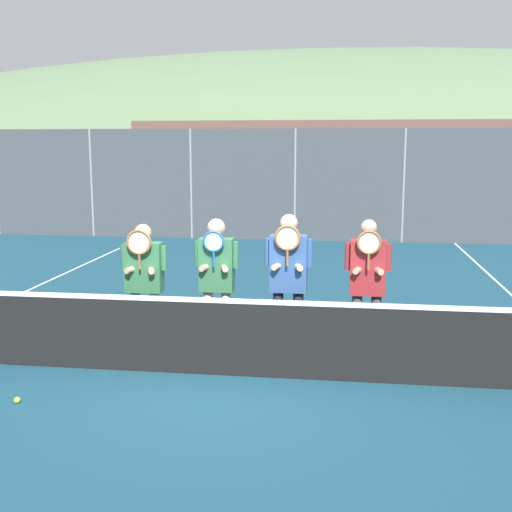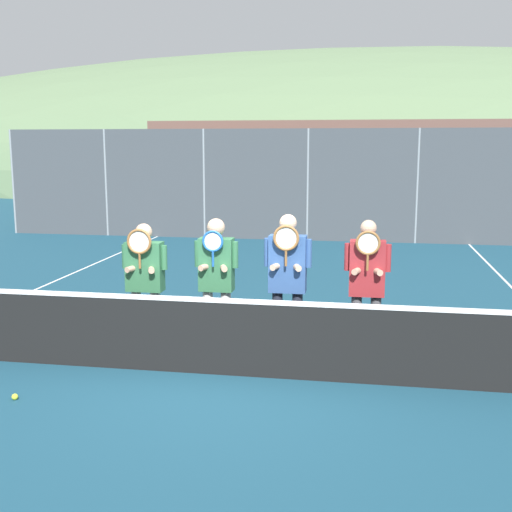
% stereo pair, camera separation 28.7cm
% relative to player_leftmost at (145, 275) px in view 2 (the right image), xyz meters
% --- Properties ---
extents(ground_plane, '(120.00, 120.00, 0.00)m').
position_rel_player_leftmost_xyz_m(ground_plane, '(1.15, -0.71, -1.02)').
color(ground_plane, navy).
extents(hill_distant, '(102.79, 57.10, 19.99)m').
position_rel_player_leftmost_xyz_m(hill_distant, '(1.15, 48.94, -1.02)').
color(hill_distant, '#5B7551').
rests_on(hill_distant, ground_plane).
extents(clubhouse_building, '(13.93, 5.50, 3.56)m').
position_rel_player_leftmost_xyz_m(clubhouse_building, '(1.63, 18.19, 0.78)').
color(clubhouse_building, '#9EA3A8').
rests_on(clubhouse_building, ground_plane).
extents(fence_back, '(18.07, 0.06, 3.14)m').
position_rel_player_leftmost_xyz_m(fence_back, '(1.15, 10.27, 0.55)').
color(fence_back, gray).
rests_on(fence_back, ground_plane).
extents(tennis_net, '(11.96, 0.09, 1.04)m').
position_rel_player_leftmost_xyz_m(tennis_net, '(1.15, -0.71, -0.54)').
color(tennis_net, gray).
rests_on(tennis_net, ground_plane).
extents(court_line_left_sideline, '(0.05, 16.00, 0.01)m').
position_rel_player_leftmost_xyz_m(court_line_left_sideline, '(-3.30, 2.29, -1.02)').
color(court_line_left_sideline, white).
rests_on(court_line_left_sideline, ground_plane).
extents(player_leftmost, '(0.61, 0.34, 1.70)m').
position_rel_player_leftmost_xyz_m(player_leftmost, '(0.00, 0.00, 0.00)').
color(player_leftmost, white).
rests_on(player_leftmost, ground_plane).
extents(player_center_left, '(0.57, 0.34, 1.79)m').
position_rel_player_leftmost_xyz_m(player_center_left, '(0.96, 0.00, 0.04)').
color(player_center_left, white).
rests_on(player_center_left, ground_plane).
extents(player_center_right, '(0.59, 0.34, 1.86)m').
position_rel_player_leftmost_xyz_m(player_center_right, '(1.88, -0.07, 0.09)').
color(player_center_right, '#232838').
rests_on(player_center_right, ground_plane).
extents(player_rightmost, '(0.57, 0.34, 1.80)m').
position_rel_player_leftmost_xyz_m(player_rightmost, '(2.85, 0.03, 0.03)').
color(player_rightmost, '#56565B').
rests_on(player_rightmost, ground_plane).
extents(car_far_left, '(4.72, 2.04, 1.85)m').
position_rel_player_leftmost_xyz_m(car_far_left, '(-4.01, 13.38, -0.08)').
color(car_far_left, maroon).
rests_on(car_far_left, ground_plane).
extents(car_left_of_center, '(4.18, 2.05, 1.84)m').
position_rel_player_leftmost_xyz_m(car_left_of_center, '(1.01, 13.10, -0.09)').
color(car_left_of_center, '#B2B7BC').
rests_on(car_left_of_center, ground_plane).
extents(car_center, '(4.24, 2.04, 1.74)m').
position_rel_player_leftmost_xyz_m(car_center, '(5.79, 13.14, -0.13)').
color(car_center, navy).
rests_on(car_center, ground_plane).
extents(tennis_ball_on_court, '(0.07, 0.07, 0.07)m').
position_rel_player_leftmost_xyz_m(tennis_ball_on_court, '(-0.84, -1.83, -0.99)').
color(tennis_ball_on_court, '#CCDB33').
rests_on(tennis_ball_on_court, ground_plane).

